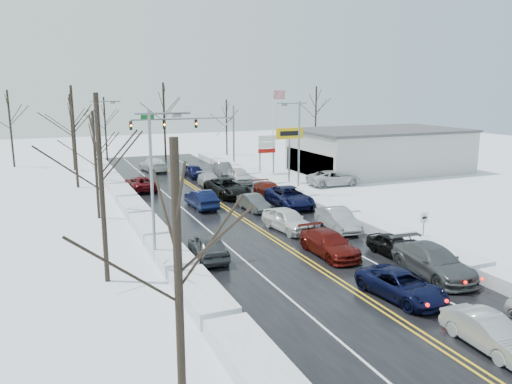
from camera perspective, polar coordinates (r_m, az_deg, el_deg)
name	(u,v)px	position (r m, az deg, el deg)	size (l,w,h in m)	color
ground	(259,229)	(36.83, 0.35, -4.30)	(160.00, 160.00, 0.00)	white
road_surface	(249,223)	(38.61, -0.83, -3.54)	(14.00, 84.00, 0.01)	black
snow_bank_left	(150,234)	(36.54, -11.97, -4.70)	(1.93, 72.00, 0.78)	white
snow_bank_right	(333,213)	(41.97, 8.83, -2.43)	(1.93, 72.00, 0.78)	white
traffic_signal_mast	(196,127)	(63.13, -6.91, 7.41)	(13.28, 0.39, 8.00)	slate
tires_plus_sign	(290,137)	(54.58, 3.85, 6.28)	(3.20, 0.34, 6.00)	slate
used_vehicles_sign	(267,147)	(60.15, 1.24, 5.21)	(2.20, 0.22, 4.65)	slate
speed_limit_sign	(424,223)	(34.16, 18.63, -3.39)	(0.55, 0.09, 2.35)	slate
flagpole	(274,120)	(69.10, 2.07, 8.24)	(1.87, 1.20, 10.00)	silver
dealership_building	(379,150)	(63.64, 13.93, 4.63)	(20.40, 12.40, 5.30)	#AAAAA5
streetlight_ne	(297,140)	(48.24, 4.73, 5.92)	(3.20, 0.25, 9.00)	slate
streetlight_sw	(155,174)	(29.47, -11.47, 1.98)	(3.20, 0.25, 9.00)	slate
streetlight_nw	(102,134)	(56.99, -17.24, 6.34)	(3.20, 0.25, 9.00)	slate
tree_left_a	(177,239)	(13.44, -9.01, -5.37)	(3.60, 3.60, 9.00)	#2D231C
tree_left_b	(99,152)	(26.80, -17.47, 4.33)	(4.00, 4.00, 10.00)	#2D231C
tree_left_c	(94,144)	(40.87, -17.99, 5.22)	(3.40, 3.40, 8.50)	#2D231C
tree_left_d	(73,117)	(54.64, -20.20, 8.06)	(4.20, 4.20, 10.50)	#2D231C
tree_left_e	(71,117)	(66.66, -20.39, 8.00)	(3.80, 3.80, 9.50)	#2D231C
tree_far_a	(9,113)	(72.67, -26.38, 8.04)	(4.00, 4.00, 10.00)	#2D231C
tree_far_b	(105,116)	(74.03, -16.91, 8.26)	(3.60, 3.60, 9.00)	#2D231C
tree_far_c	(164,106)	(73.31, -10.49, 9.63)	(4.40, 4.40, 11.00)	#2D231C
tree_far_d	(226,116)	(77.61, -3.40, 8.62)	(3.40, 3.40, 8.50)	#2D231C
tree_far_e	(316,106)	(84.70, 6.87, 9.77)	(4.20, 4.20, 10.50)	#2D231C
queued_car_1	(487,348)	(22.93, 24.91, -15.84)	(1.44, 4.14, 1.36)	#A4A8AC
queued_car_2	(401,298)	(26.31, 16.22, -11.55)	(2.25, 4.88, 1.36)	black
queued_car_3	(329,255)	(31.69, 8.34, -7.14)	(2.08, 5.11, 1.48)	#500E0A
queued_car_4	(287,231)	(36.61, 3.62, -4.43)	(1.95, 4.85, 1.65)	white
queued_car_5	(254,210)	(42.52, -0.28, -2.10)	(1.43, 4.09, 1.35)	#414446
queued_car_6	(227,196)	(48.11, -3.28, -0.48)	(2.82, 6.12, 1.70)	black
queued_car_7	(210,187)	(52.77, -5.31, 0.59)	(1.95, 4.80, 1.39)	#ABAEB4
queued_car_8	(194,178)	(58.40, -7.06, 1.64)	(1.76, 4.36, 1.49)	black
queued_car_11	(432,275)	(29.77, 19.50, -8.98)	(2.34, 5.75, 1.67)	#444749
queued_car_12	(393,256)	(32.36, 15.38, -7.05)	(1.57, 3.91, 1.33)	black
queued_car_13	(338,230)	(37.24, 9.30, -4.28)	(1.68, 4.82, 1.59)	#96989D
queued_car_14	(289,206)	(44.10, 3.81, -1.62)	(2.82, 6.11, 1.70)	black
queued_car_15	(269,197)	(47.62, 1.54, -0.59)	(1.96, 4.81, 1.40)	#54130B
queued_car_16	(240,183)	(54.78, -1.89, 1.05)	(1.91, 4.75, 1.62)	silver
queued_car_17	(224,176)	(59.07, -3.73, 1.82)	(1.68, 4.80, 1.58)	#46484B
oncoming_car_0	(202,208)	(43.65, -6.23, -1.80)	(1.69, 4.84, 1.59)	black
oncoming_car_1	(141,190)	(52.10, -13.05, 0.18)	(2.44, 5.28, 1.47)	#520B10
oncoming_car_2	(154,171)	(63.83, -11.61, 2.35)	(2.33, 5.73, 1.66)	silver
oncoming_car_3	(208,258)	(30.92, -5.47, -7.55)	(1.86, 4.63, 1.58)	#404345
parked_car_0	(333,185)	(53.95, 8.84, 0.75)	(2.67, 5.79, 1.61)	silver
parked_car_1	(337,178)	(58.63, 9.23, 1.61)	(2.33, 5.73, 1.66)	#444749
parked_car_2	(304,172)	(61.89, 5.50, 2.25)	(1.78, 4.42, 1.51)	black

